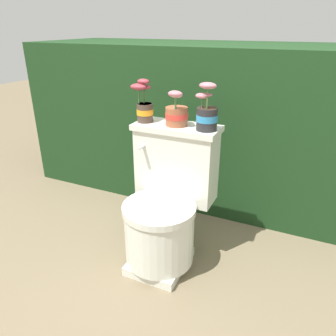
{
  "coord_description": "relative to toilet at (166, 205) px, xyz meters",
  "views": [
    {
      "loc": [
        0.63,
        -1.29,
        1.26
      ],
      "look_at": [
        -0.04,
        0.15,
        0.56
      ],
      "focal_mm": 35.0,
      "sensor_mm": 36.0,
      "label": 1
    }
  ],
  "objects": [
    {
      "name": "toilet",
      "position": [
        0.0,
        0.0,
        0.0
      ],
      "size": [
        0.47,
        0.52,
        0.76
      ],
      "color": "silver",
      "rests_on": "ground"
    },
    {
      "name": "hedge_backdrop",
      "position": [
        0.04,
        0.99,
        0.22
      ],
      "size": [
        2.99,
        0.93,
        1.13
      ],
      "color": "#193819",
      "rests_on": "ground"
    },
    {
      "name": "potted_plant_midleft",
      "position": [
        0.0,
        0.13,
        0.49
      ],
      "size": [
        0.12,
        0.14,
        0.19
      ],
      "color": "#9E5638",
      "rests_on": "toilet"
    },
    {
      "name": "ground_plane",
      "position": [
        0.04,
        -0.13,
        -0.34
      ],
      "size": [
        12.0,
        12.0,
        0.0
      ],
      "primitive_type": "plane",
      "color": "#75664C"
    },
    {
      "name": "potted_plant_left",
      "position": [
        -0.19,
        0.12,
        0.52
      ],
      "size": [
        0.12,
        0.1,
        0.23
      ],
      "color": "#47382D",
      "rests_on": "toilet"
    },
    {
      "name": "potted_plant_middle",
      "position": [
        0.17,
        0.11,
        0.5
      ],
      "size": [
        0.11,
        0.11,
        0.24
      ],
      "color": "#262628",
      "rests_on": "toilet"
    }
  ]
}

